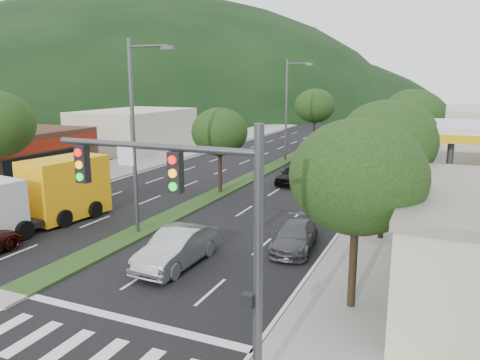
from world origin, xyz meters
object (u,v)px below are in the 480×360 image
at_px(sedan_silver, 177,248).
at_px(traffic_signal, 200,214).
at_px(car_queue_e, 329,167).
at_px(car_queue_d, 332,195).
at_px(motorhome, 361,142).
at_px(streetlight_near, 136,129).
at_px(tree_r_a, 358,177).
at_px(car_queue_f, 360,151).
at_px(tree_r_d, 413,115).
at_px(tree_med_near, 220,132).
at_px(streetlight_mid, 288,105).
at_px(tree_r_b, 387,142).
at_px(car_queue_c, 303,156).
at_px(tree_r_c, 401,132).
at_px(box_truck, 52,193).
at_px(tree_r_e, 419,111).
at_px(car_queue_a, 294,175).
at_px(car_queue_b, 295,236).
at_px(tree_med_far, 315,106).

bearing_deg(sedan_silver, traffic_signal, -52.67).
bearing_deg(car_queue_e, car_queue_d, -74.71).
bearing_deg(motorhome, sedan_silver, -101.05).
relative_size(traffic_signal, streetlight_near, 0.70).
height_order(tree_r_a, car_queue_f, tree_r_a).
relative_size(tree_r_d, tree_med_near, 1.19).
distance_m(car_queue_d, motorhome, 17.63).
height_order(streetlight_mid, motorhome, streetlight_mid).
bearing_deg(traffic_signal, streetlight_near, 132.77).
relative_size(tree_r_b, car_queue_c, 1.80).
height_order(traffic_signal, tree_r_c, traffic_signal).
bearing_deg(tree_r_b, car_queue_e, 111.72).
relative_size(traffic_signal, tree_med_near, 1.16).
xyz_separation_m(car_queue_c, box_truck, (-7.41, -25.34, 1.07)).
height_order(tree_r_e, car_queue_d, tree_r_e).
bearing_deg(tree_r_a, car_queue_a, 112.83).
bearing_deg(box_truck, car_queue_d, -135.41).
relative_size(car_queue_d, car_queue_e, 1.20).
relative_size(tree_r_e, car_queue_b, 1.51).
height_order(car_queue_a, car_queue_e, car_queue_a).
height_order(tree_r_c, tree_med_near, tree_r_c).
bearing_deg(tree_r_c, car_queue_e, 128.41).
bearing_deg(tree_r_b, sedan_silver, -138.16).
xyz_separation_m(tree_r_a, car_queue_e, (-6.40, 24.08, -4.16)).
height_order(tree_med_far, car_queue_a, tree_med_far).
distance_m(tree_r_e, tree_med_near, 25.06).
bearing_deg(car_queue_d, car_queue_f, 95.16).
bearing_deg(streetlight_mid, tree_r_b, -60.68).
distance_m(tree_med_near, streetlight_near, 10.07).
bearing_deg(motorhome, tree_r_a, -86.90).
height_order(car_queue_e, car_queue_f, car_queue_f).
bearing_deg(box_truck, tree_r_c, -137.52).
xyz_separation_m(tree_r_c, car_queue_a, (-8.03, 3.08, -4.00)).
height_order(streetlight_near, box_truck, streetlight_near).
bearing_deg(tree_r_d, car_queue_b, -99.91).
xyz_separation_m(tree_r_d, box_truck, (-17.57, -22.26, -3.48)).
xyz_separation_m(tree_r_a, motorhome, (-5.00, 31.61, -2.84)).
xyz_separation_m(sedan_silver, car_queue_b, (4.11, 4.06, -0.17)).
xyz_separation_m(tree_r_b, streetlight_near, (-11.79, -4.00, 0.55)).
bearing_deg(sedan_silver, car_queue_d, 74.60).
bearing_deg(tree_r_c, car_queue_d, -153.51).
bearing_deg(car_queue_e, tree_r_e, 62.79).
xyz_separation_m(tree_r_a, car_queue_c, (-10.16, 29.08, -4.19)).
distance_m(tree_r_c, car_queue_b, 12.20).
height_order(tree_r_c, tree_r_e, tree_r_e).
height_order(traffic_signal, tree_med_near, traffic_signal).
bearing_deg(car_queue_e, tree_r_c, -50.56).
bearing_deg(traffic_signal, streetlight_mid, 104.33).
xyz_separation_m(tree_med_far, streetlight_near, (0.21, -36.00, 0.58)).
relative_size(car_queue_b, car_queue_d, 0.96).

